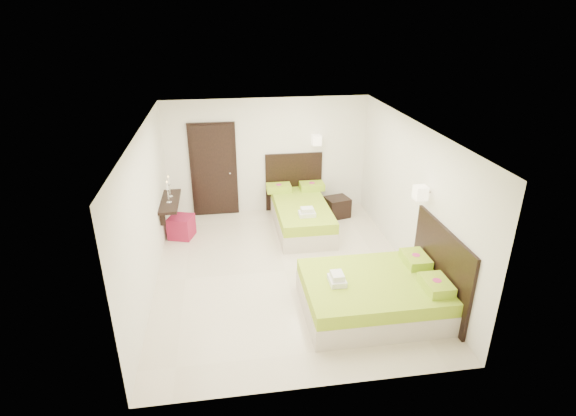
{
  "coord_description": "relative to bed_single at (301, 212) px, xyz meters",
  "views": [
    {
      "loc": [
        -0.98,
        -6.86,
        4.29
      ],
      "look_at": [
        0.1,
        0.3,
        1.1
      ],
      "focal_mm": 28.0,
      "sensor_mm": 36.0,
      "label": 1
    }
  ],
  "objects": [
    {
      "name": "floor",
      "position": [
        -0.6,
        -1.76,
        -0.33
      ],
      "size": [
        5.5,
        5.5,
        0.0
      ],
      "primitive_type": "plane",
      "color": "beige",
      "rests_on": "ground"
    },
    {
      "name": "door",
      "position": [
        -1.8,
        0.93,
        0.72
      ],
      "size": [
        1.02,
        0.15,
        2.14
      ],
      "color": "black",
      "rests_on": "ground"
    },
    {
      "name": "nightstand",
      "position": [
        0.91,
        0.4,
        -0.11
      ],
      "size": [
        0.59,
        0.55,
        0.44
      ],
      "primitive_type": "cube",
      "rotation": [
        0.0,
        0.0,
        0.24
      ],
      "color": "black",
      "rests_on": "ground"
    },
    {
      "name": "bed_single",
      "position": [
        0.0,
        0.0,
        0.0
      ],
      "size": [
        1.3,
        2.17,
        1.79
      ],
      "color": "beige",
      "rests_on": "ground"
    },
    {
      "name": "ottoman",
      "position": [
        -2.51,
        -0.12,
        -0.1
      ],
      "size": [
        0.57,
        0.57,
        0.46
      ],
      "primitive_type": "cube",
      "rotation": [
        0.0,
        0.0,
        -0.31
      ],
      "color": "maroon",
      "rests_on": "ground"
    },
    {
      "name": "console_shelf",
      "position": [
        -2.68,
        -0.16,
        0.49
      ],
      "size": [
        0.35,
        1.2,
        0.78
      ],
      "color": "black",
      "rests_on": "ground"
    },
    {
      "name": "bed_double",
      "position": [
        0.66,
        -3.1,
        -0.01
      ],
      "size": [
        2.14,
        1.82,
        1.76
      ],
      "color": "beige",
      "rests_on": "ground"
    }
  ]
}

